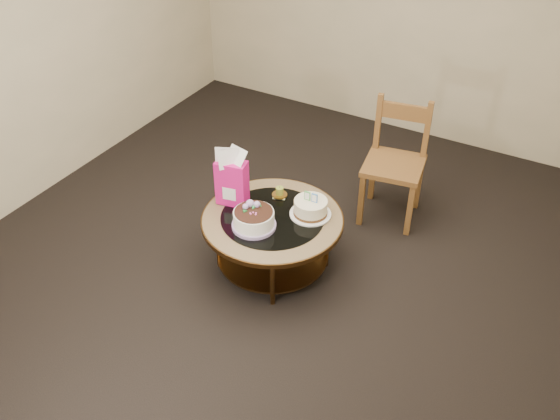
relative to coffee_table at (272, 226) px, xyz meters
The scene contains 8 objects.
ground 0.38m from the coffee_table, 164.05° to the left, with size 5.00×5.00×0.00m, color black.
room_walls 1.16m from the coffee_table, 164.05° to the left, with size 4.52×5.02×2.61m.
coffee_table is the anchor object (origin of this frame).
decorated_cake 0.22m from the coffee_table, 109.24° to the right, with size 0.31×0.31×0.18m.
cream_cake 0.31m from the coffee_table, 35.44° to the left, with size 0.30×0.30×0.19m.
gift_bag 0.46m from the coffee_table, behind, with size 0.24×0.19×0.44m.
pillar_candle 0.28m from the coffee_table, 108.24° to the left, with size 0.12×0.12×0.09m.
dining_chair 1.19m from the coffee_table, 64.41° to the left, with size 0.52×0.52×0.98m.
Camera 1 is at (1.79, -3.04, 3.13)m, focal length 40.00 mm.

